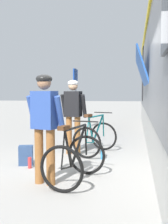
# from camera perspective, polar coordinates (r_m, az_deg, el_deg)

# --- Properties ---
(ground_plane) EXTENTS (80.00, 80.00, 0.00)m
(ground_plane) POSITION_cam_1_polar(r_m,az_deg,el_deg) (5.37, -1.50, -12.04)
(ground_plane) COLOR #A09E99
(cyclist_near_in_dark) EXTENTS (0.65, 0.38, 1.76)m
(cyclist_near_in_dark) POSITION_cam_1_polar(r_m,az_deg,el_deg) (6.80, -2.17, 0.39)
(cyclist_near_in_dark) COLOR #935B2D
(cyclist_near_in_dark) RESTS_ON ground
(cyclist_far_in_blue) EXTENTS (0.66, 0.41, 1.76)m
(cyclist_far_in_blue) POSITION_cam_1_polar(r_m,az_deg,el_deg) (4.61, -7.85, -1.40)
(cyclist_far_in_blue) COLOR #935B2D
(cyclist_far_in_blue) RESTS_ON ground
(bicycle_near_teal) EXTENTS (0.97, 1.22, 0.99)m
(bicycle_near_teal) POSITION_cam_1_polar(r_m,az_deg,el_deg) (6.87, 2.31, -5.06)
(bicycle_near_teal) COLOR black
(bicycle_near_teal) RESTS_ON ground
(bicycle_far_black) EXTENTS (0.91, 1.19, 0.99)m
(bicycle_far_black) POSITION_cam_1_polar(r_m,az_deg,el_deg) (4.74, -1.81, -9.22)
(bicycle_far_black) COLOR black
(bicycle_far_black) RESTS_ON ground
(backpack_on_platform) EXTENTS (0.32, 0.25, 0.40)m
(backpack_on_platform) POSITION_cam_1_polar(r_m,az_deg,el_deg) (6.00, -11.48, -8.44)
(backpack_on_platform) COLOR navy
(backpack_on_platform) RESTS_ON ground
(water_bottle_near_the_bikes) EXTENTS (0.08, 0.08, 0.23)m
(water_bottle_near_the_bikes) POSITION_cam_1_polar(r_m,az_deg,el_deg) (6.40, 3.66, -8.37)
(water_bottle_near_the_bikes) COLOR #338CCC
(water_bottle_near_the_bikes) RESTS_ON ground
(water_bottle_by_the_backpack) EXTENTS (0.07, 0.07, 0.21)m
(water_bottle_by_the_backpack) POSITION_cam_1_polar(r_m,az_deg,el_deg) (5.77, -10.74, -9.88)
(water_bottle_by_the_backpack) COLOR red
(water_bottle_by_the_backpack) RESTS_ON ground
(platform_sign_post) EXTENTS (0.08, 0.70, 2.40)m
(platform_sign_post) POSITION_cam_1_polar(r_m,az_deg,el_deg) (11.25, -1.72, 4.74)
(platform_sign_post) COLOR #595B60
(platform_sign_post) RESTS_ON ground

